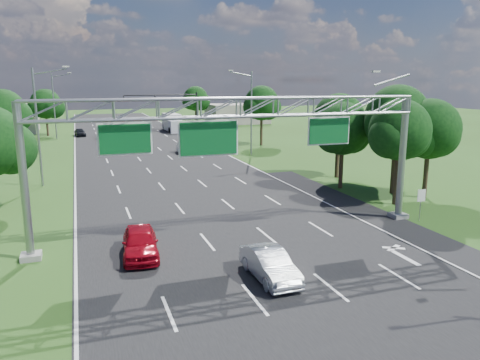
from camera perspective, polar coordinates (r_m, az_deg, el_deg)
name	(u,v)px	position (r m, az deg, el deg)	size (l,w,h in m)	color
ground	(174,177)	(44.56, -8.03, 0.33)	(220.00, 220.00, 0.00)	#274A16
road	(174,177)	(44.56, -8.03, 0.33)	(18.00, 180.00, 0.02)	black
road_flare	(364,212)	(33.82, 14.87, -3.75)	(3.00, 30.00, 0.02)	black
sign_gantry	(240,118)	(26.38, -0.02, 7.52)	(23.50, 1.00, 9.56)	gray
regulatory_sign	(421,198)	(32.43, 21.22, -2.09)	(0.60, 0.08, 2.10)	gray
traffic_signal	(176,104)	(79.52, -7.79, 9.22)	(12.21, 0.24, 7.00)	black
streetlight_l_near	(39,121)	(43.09, -23.25, 6.58)	(2.97, 0.22, 10.16)	gray
streetlight_l_far	(55,103)	(77.98, -21.60, 8.75)	(2.97, 0.22, 10.16)	gray
streetlight_r_mid	(250,109)	(56.47, 1.21, 8.62)	(2.97, 0.22, 10.16)	gray
tree_cluster_right	(380,127)	(39.66, 16.66, 6.27)	(9.91, 14.60, 8.68)	#2D2116
tree_verge_lb	(4,113)	(58.50, -26.84, 7.30)	(5.76, 4.80, 8.06)	#2D2116
tree_verge_lc	(46,105)	(83.11, -22.57, 8.41)	(5.76, 4.80, 7.62)	#2D2116
tree_verge_rd	(262,105)	(65.67, 2.70, 9.15)	(5.76, 4.80, 8.28)	#2D2116
tree_verge_re	(196,100)	(93.68, -5.39, 9.71)	(5.76, 4.80, 7.84)	#2D2116
building_right	(237,114)	(100.44, -0.35, 8.10)	(12.00, 9.00, 4.00)	gray
red_coupe	(140,243)	(24.94, -12.08, -7.46)	(1.79, 4.45, 1.52)	#9E0715
silver_sedan	(270,264)	(21.86, 3.63, -10.23)	(1.48, 4.23, 1.39)	silver
car_queue_a	(104,135)	(75.35, -16.21, 5.25)	(1.82, 4.47, 1.30)	silver
car_queue_b	(124,131)	(81.50, -13.91, 5.81)	(1.90, 4.12, 1.15)	black
car_queue_c	(80,132)	(81.03, -18.92, 5.52)	(1.51, 3.74, 1.27)	black
car_queue_d	(184,148)	(59.09, -6.83, 3.87)	(1.35, 3.86, 1.27)	silver
box_truck	(172,123)	(85.20, -8.24, 6.90)	(2.54, 8.15, 3.06)	silver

